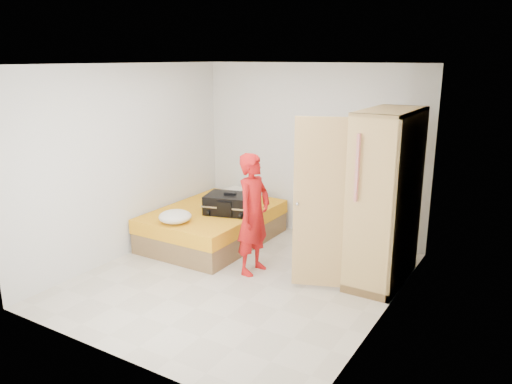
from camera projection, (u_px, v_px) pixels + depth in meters
The scene contains 7 objects.
room at pixel (239, 177), 5.89m from camera, with size 4.00×4.02×2.60m.
bed at pixel (214, 225), 7.43m from camera, with size 1.42×2.02×0.50m.
wardrobe at pixel (380, 203), 5.94m from camera, with size 1.14×1.39×2.10m.
person at pixel (254, 214), 6.24m from camera, with size 0.56×0.37×1.55m, color red.
suitcase at pixel (230, 204), 7.17m from camera, with size 0.80×0.67×0.30m.
round_cushion at pixel (175, 217), 6.76m from camera, with size 0.45×0.45×0.17m, color white.
pillow at pixel (242, 193), 8.07m from camera, with size 0.54×0.28×0.10m, color white.
Camera 1 is at (3.14, -4.80, 2.68)m, focal length 35.00 mm.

